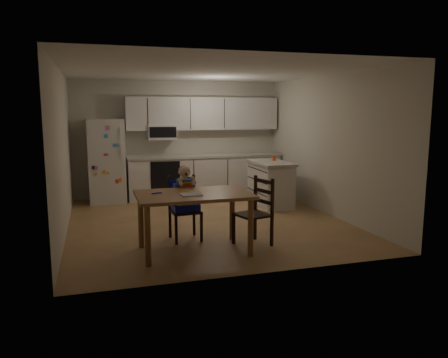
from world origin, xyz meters
TOP-DOWN VIEW (x-y plane):
  - room at (0.00, 0.48)m, footprint 4.52×5.01m
  - refrigerator at (-1.55, 2.15)m, footprint 0.72×0.70m
  - kitchen_run at (0.50, 2.24)m, footprint 3.37×0.62m
  - kitchen_island at (1.54, 0.90)m, footprint 0.62×1.18m
  - red_cup at (1.67, 1.04)m, footprint 0.08×0.08m
  - dining_table at (-0.56, -1.50)m, footprint 1.49×0.96m
  - napkin at (-0.61, -1.60)m, footprint 0.26×0.23m
  - toddler_spoon at (-1.04, -1.39)m, footprint 0.12×0.06m
  - chair_booster at (-0.56, -0.88)m, footprint 0.44×0.44m
  - chair_side at (0.38, -1.42)m, footprint 0.52×0.52m

SIDE VIEW (x-z plane):
  - kitchen_island at x=1.54m, z-range 0.00..0.88m
  - chair_side at x=0.38m, z-range 0.06..1.01m
  - chair_booster at x=-0.56m, z-range 0.11..1.21m
  - dining_table at x=-0.56m, z-range 0.29..1.09m
  - napkin at x=-0.61m, z-range 0.80..0.81m
  - toddler_spoon at x=-1.04m, z-range 0.80..0.81m
  - refrigerator at x=-1.55m, z-range 0.00..1.70m
  - kitchen_run at x=0.50m, z-range -0.20..1.95m
  - red_cup at x=1.67m, z-range 0.87..0.97m
  - room at x=0.00m, z-range -0.01..2.51m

